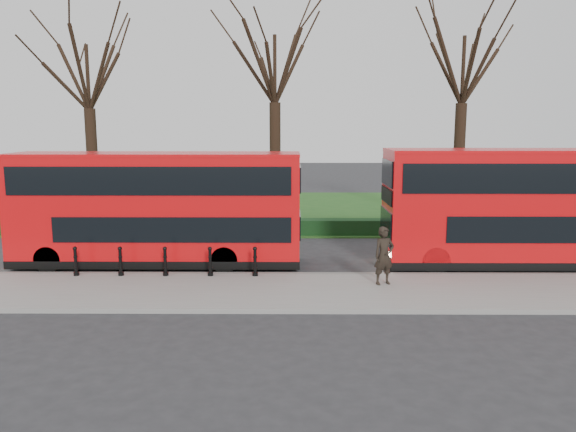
{
  "coord_description": "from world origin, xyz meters",
  "views": [
    {
      "loc": [
        2.92,
        -20.66,
        5.47
      ],
      "look_at": [
        2.77,
        0.5,
        2.0
      ],
      "focal_mm": 35.0,
      "sensor_mm": 36.0,
      "label": 1
    }
  ],
  "objects_px": {
    "bollard_row": "(165,262)",
    "bus_rear": "(535,209)",
    "bus_lead": "(157,210)",
    "pedestrian": "(384,256)"
  },
  "relations": [
    {
      "from": "bollard_row",
      "to": "bus_lead",
      "type": "height_order",
      "value": "bus_lead"
    },
    {
      "from": "bollard_row",
      "to": "bus_rear",
      "type": "xyz_separation_m",
      "value": [
        13.79,
        1.93,
        1.63
      ]
    },
    {
      "from": "bus_lead",
      "to": "bus_rear",
      "type": "relative_size",
      "value": 0.97
    },
    {
      "from": "bollard_row",
      "to": "pedestrian",
      "type": "bearing_deg",
      "value": -7.69
    },
    {
      "from": "bollard_row",
      "to": "pedestrian",
      "type": "relative_size",
      "value": 3.33
    },
    {
      "from": "bus_lead",
      "to": "pedestrian",
      "type": "relative_size",
      "value": 5.63
    },
    {
      "from": "bollard_row",
      "to": "pedestrian",
      "type": "xyz_separation_m",
      "value": [
        7.57,
        -1.02,
        0.48
      ]
    },
    {
      "from": "bus_lead",
      "to": "bus_rear",
      "type": "xyz_separation_m",
      "value": [
        14.51,
        -0.14,
        0.07
      ]
    },
    {
      "from": "bus_lead",
      "to": "pedestrian",
      "type": "height_order",
      "value": "bus_lead"
    },
    {
      "from": "bollard_row",
      "to": "pedestrian",
      "type": "distance_m",
      "value": 7.66
    }
  ]
}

